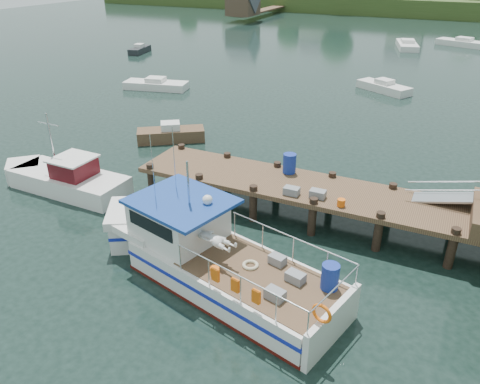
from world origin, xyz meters
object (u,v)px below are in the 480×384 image
at_px(moored_far, 464,43).
at_px(moored_a, 156,85).
at_px(moored_b, 384,87).
at_px(moored_d, 407,45).
at_px(moored_e, 140,50).
at_px(lobster_boat, 206,254).
at_px(moored_rowboat, 171,134).
at_px(dock, 448,192).
at_px(work_boat, 64,178).

bearing_deg(moored_far, moored_a, -119.50).
bearing_deg(moored_b, moored_far, 73.74).
relative_size(moored_d, moored_e, 1.67).
height_order(moored_far, moored_a, moored_far).
distance_m(lobster_boat, moored_d, 48.07).
xyz_separation_m(moored_b, moored_e, (-27.49, 4.97, 0.00)).
bearing_deg(moored_rowboat, lobster_boat, -56.24).
bearing_deg(dock, moored_a, 147.42).
xyz_separation_m(moored_a, moored_b, (16.87, 7.22, 0.01)).
xyz_separation_m(dock, moored_a, (-22.79, 14.56, -1.89)).
height_order(moored_far, moored_d, moored_far).
xyz_separation_m(work_boat, moored_d, (9.06, 45.15, -0.20)).
relative_size(lobster_boat, moored_e, 2.67).
distance_m(moored_rowboat, moored_e, 28.35).
bearing_deg(lobster_boat, moored_rowboat, 142.72).
xyz_separation_m(moored_b, moored_d, (-1.12, 20.91, 0.01)).
distance_m(moored_far, moored_b, 25.58).
bearing_deg(moored_e, moored_rowboat, -71.51).
relative_size(moored_rowboat, moored_far, 0.61).
bearing_deg(moored_e, work_boat, -80.95).
xyz_separation_m(moored_far, moored_d, (-5.91, -4.21, -0.01)).
relative_size(moored_b, moored_d, 0.74).
relative_size(work_boat, moored_rowboat, 1.75).
bearing_deg(work_boat, moored_rowboat, 84.04).
height_order(lobster_boat, moored_d, lobster_boat).
height_order(lobster_boat, moored_rowboat, lobster_boat).
height_order(dock, moored_far, dock).
height_order(lobster_boat, moored_b, lobster_boat).
bearing_deg(dock, moored_d, 99.36).
height_order(moored_rowboat, moored_a, moored_rowboat).
bearing_deg(work_boat, dock, 9.92).
distance_m(dock, moored_d, 43.30).
bearing_deg(moored_d, dock, -64.71).
distance_m(moored_rowboat, moored_a, 12.19).
distance_m(work_boat, moored_e, 33.96).
xyz_separation_m(dock, moored_b, (-5.92, 21.78, -1.88)).
bearing_deg(moored_b, moored_e, 164.29).
bearing_deg(work_boat, moored_far, 74.34).
relative_size(moored_far, moored_e, 1.72).
xyz_separation_m(lobster_boat, moored_rowboat, (-8.24, 10.44, -0.46)).
bearing_deg(moored_far, work_boat, -102.56).
bearing_deg(work_boat, lobster_boat, -16.40).
relative_size(dock, moored_a, 3.08).
bearing_deg(moored_far, moored_d, -140.21).
xyz_separation_m(lobster_boat, work_boat, (-9.18, 2.92, -0.30)).
bearing_deg(moored_b, moored_d, 87.60).
bearing_deg(moored_a, moored_e, 138.13).
distance_m(moored_rowboat, moored_far, 44.13).
bearing_deg(moored_far, moored_e, -143.71).
height_order(lobster_boat, moored_a, lobster_boat).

